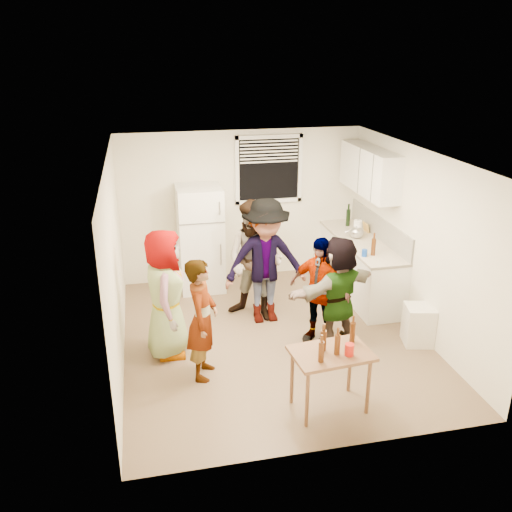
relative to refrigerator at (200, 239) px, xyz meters
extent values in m
cube|color=white|center=(0.00, 0.00, 0.00)|extent=(0.70, 0.70, 1.70)
cube|color=white|center=(2.45, -0.73, -0.42)|extent=(0.60, 2.20, 0.86)
cube|color=beige|center=(2.45, -0.73, 0.03)|extent=(0.64, 2.22, 0.04)
cube|color=beige|center=(2.74, -0.73, 0.23)|extent=(0.03, 2.20, 0.36)
cube|color=white|center=(2.58, -0.53, 1.10)|extent=(0.34, 1.60, 0.70)
cylinder|color=white|center=(2.43, -0.58, 0.05)|extent=(0.13, 0.13, 0.28)
cylinder|color=black|center=(2.50, 0.00, 0.05)|extent=(0.07, 0.07, 0.28)
cylinder|color=#47230C|center=(2.35, -1.38, 0.05)|extent=(0.07, 0.07, 0.25)
cylinder|color=#133FA7|center=(2.21, -1.40, 0.05)|extent=(0.08, 0.08, 0.11)
cube|color=#E8B04B|center=(2.67, -0.37, 0.13)|extent=(0.02, 0.18, 0.15)
cube|color=silver|center=(2.61, -2.41, -0.60)|extent=(0.44, 0.44, 0.54)
cylinder|color=#47230C|center=(0.90, -3.44, -0.14)|extent=(0.06, 0.06, 0.23)
cylinder|color=red|center=(1.13, -3.59, -0.14)|extent=(0.10, 0.10, 0.13)
imported|color=gray|center=(-0.67, -1.96, -0.85)|extent=(1.76, 0.98, 0.54)
imported|color=#141933|center=(-0.29, -2.56, -0.85)|extent=(1.60, 0.98, 0.36)
imported|color=brown|center=(0.63, -1.22, -0.85)|extent=(1.76, 1.92, 0.67)
imported|color=#3B3B40|center=(0.76, -1.33, -0.85)|extent=(1.23, 1.86, 0.68)
imported|color=black|center=(1.31, -2.06, -0.85)|extent=(1.68, 1.64, 0.36)
imported|color=#BA7443|center=(1.53, -2.19, -0.85)|extent=(1.89, 1.95, 0.45)
camera|label=1|loc=(-0.87, -8.19, 2.89)|focal=38.00mm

